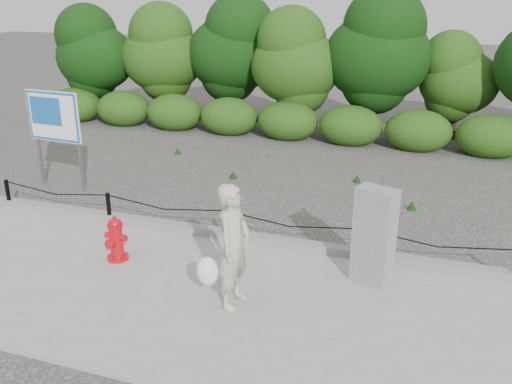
{
  "coord_description": "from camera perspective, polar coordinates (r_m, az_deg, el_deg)",
  "views": [
    {
      "loc": [
        3.54,
        -8.52,
        4.42
      ],
      "look_at": [
        0.54,
        0.2,
        1.0
      ],
      "focal_mm": 38.0,
      "sensor_mm": 36.0,
      "label": 1
    }
  ],
  "objects": [
    {
      "name": "advertising_sign",
      "position": [
        13.36,
        -20.51,
        7.04
      ],
      "size": [
        1.45,
        0.21,
        2.32
      ],
      "rotation": [
        0.0,
        0.0,
        -0.07
      ],
      "color": "slate",
      "rests_on": "ground"
    },
    {
      "name": "fire_hydrant",
      "position": [
        9.56,
        -14.52,
        -4.85
      ],
      "size": [
        0.42,
        0.43,
        0.79
      ],
      "rotation": [
        0.0,
        0.0,
        -0.08
      ],
      "color": "red",
      "rests_on": "sidewalk"
    },
    {
      "name": "ground",
      "position": [
        10.23,
        -3.26,
        -5.28
      ],
      "size": [
        90.0,
        90.0,
        0.0
      ],
      "primitive_type": "plane",
      "color": "#2D2B28",
      "rests_on": "ground"
    },
    {
      "name": "utility_cabinet",
      "position": [
        8.59,
        12.33,
        -4.57
      ],
      "size": [
        0.68,
        0.54,
        1.74
      ],
      "rotation": [
        0.0,
        0.0,
        -0.36
      ],
      "color": "#9B9A9D",
      "rests_on": "sidewalk"
    },
    {
      "name": "curb",
      "position": [
        10.21,
        -3.17,
        -4.41
      ],
      "size": [
        14.0,
        0.22,
        0.14
      ],
      "primitive_type": "cube",
      "color": "slate",
      "rests_on": "sidewalk"
    },
    {
      "name": "treeline",
      "position": [
        17.79,
        9.78,
        13.96
      ],
      "size": [
        20.36,
        3.65,
        4.59
      ],
      "color": "black",
      "rests_on": "ground"
    },
    {
      "name": "sidewalk",
      "position": [
        8.61,
        -8.34,
        -10.45
      ],
      "size": [
        14.0,
        4.0,
        0.08
      ],
      "primitive_type": "cube",
      "color": "gray",
      "rests_on": "ground"
    },
    {
      "name": "chain_barrier",
      "position": [
        10.04,
        -3.31,
        -2.93
      ],
      "size": [
        10.06,
        0.06,
        0.6
      ],
      "color": "black",
      "rests_on": "sidewalk"
    },
    {
      "name": "pedestrian",
      "position": [
        7.76,
        -2.56,
        -5.89
      ],
      "size": [
        0.77,
        0.72,
        1.87
      ],
      "rotation": [
        0.0,
        0.0,
        1.49
      ],
      "color": "#B3B199",
      "rests_on": "sidewalk"
    }
  ]
}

